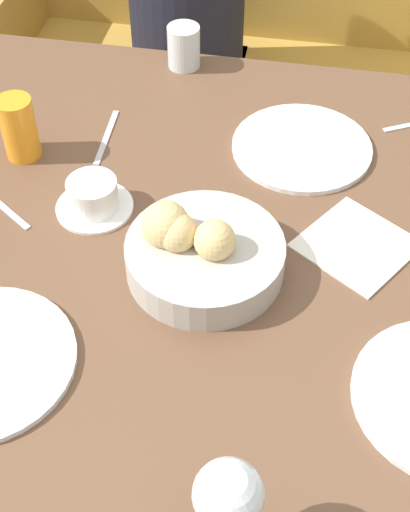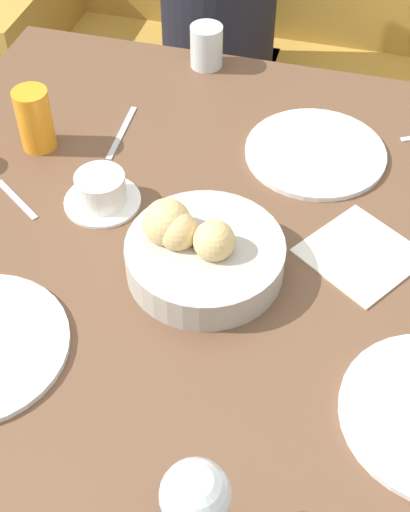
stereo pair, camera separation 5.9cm
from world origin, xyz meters
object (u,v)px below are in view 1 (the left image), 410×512
object	(u,v)px
wine_glass	(228,497)
bread_basket	(200,252)
seated_person	(188,45)
water_tumbler	(184,47)
spoon_coffee	(7,210)
juice_glass	(19,128)
napkin	(357,245)
coffee_cup	(93,197)
couch	(255,84)
plate_far_center	(302,147)
fork_silver	(107,137)

from	to	relation	value
wine_glass	bread_basket	bearing A→B (deg)	104.67
seated_person	water_tumbler	bearing A→B (deg)	-78.99
seated_person	water_tumbler	world-z (taller)	seated_person
bread_basket	spoon_coffee	size ratio (longest dim) A/B	2.28
seated_person	juice_glass	distance (m)	0.84
seated_person	napkin	bearing A→B (deg)	-63.11
wine_glass	napkin	xyz separation A→B (m)	(0.13, 0.49, -0.11)
juice_glass	water_tumbler	bearing A→B (deg)	56.20
bread_basket	napkin	bearing A→B (deg)	21.43
seated_person	spoon_coffee	size ratio (longest dim) A/B	11.07
coffee_cup	spoon_coffee	distance (m)	0.15
water_tumbler	couch	bearing A→B (deg)	81.67
couch	napkin	xyz separation A→B (m)	(0.28, -1.06, 0.43)
bread_basket	wine_glass	world-z (taller)	wine_glass
bread_basket	coffee_cup	world-z (taller)	bread_basket
coffee_cup	spoon_coffee	world-z (taller)	coffee_cup
wine_glass	coffee_cup	size ratio (longest dim) A/B	1.21
seated_person	coffee_cup	distance (m)	0.93
seated_person	spoon_coffee	distance (m)	0.96
plate_far_center	juice_glass	size ratio (longest dim) A/B	2.20
seated_person	spoon_coffee	world-z (taller)	seated_person
couch	coffee_cup	world-z (taller)	couch
spoon_coffee	fork_silver	bearing A→B (deg)	63.55
seated_person	plate_far_center	distance (m)	0.80
water_tumbler	coffee_cup	bearing A→B (deg)	-97.57
seated_person	fork_silver	distance (m)	0.75
juice_glass	napkin	world-z (taller)	juice_glass
water_tumbler	plate_far_center	bearing A→B (deg)	-41.21
seated_person	water_tumbler	xyz separation A→B (m)	(0.09, -0.45, 0.27)
water_tumbler	coffee_cup	xyz separation A→B (m)	(-0.06, -0.45, -0.02)
water_tumbler	spoon_coffee	distance (m)	0.52
plate_far_center	water_tumbler	size ratio (longest dim) A/B	2.92
couch	bread_basket	distance (m)	1.25
coffee_cup	plate_far_center	bearing A→B (deg)	33.90
plate_far_center	coffee_cup	world-z (taller)	coffee_cup
couch	seated_person	size ratio (longest dim) A/B	1.40
couch	spoon_coffee	xyz separation A→B (m)	(-0.29, -1.09, 0.43)
couch	spoon_coffee	world-z (taller)	couch
seated_person	napkin	size ratio (longest dim) A/B	5.37
plate_far_center	fork_silver	xyz separation A→B (m)	(-0.36, -0.03, -0.00)
couch	bread_basket	xyz separation A→B (m)	(0.05, -1.15, 0.47)
couch	fork_silver	world-z (taller)	couch
plate_far_center	seated_person	bearing A→B (deg)	117.37
wine_glass	spoon_coffee	world-z (taller)	wine_glass
juice_glass	wine_glass	xyz separation A→B (m)	(0.47, -0.62, 0.05)
plate_far_center	fork_silver	distance (m)	0.36
juice_glass	water_tumbler	world-z (taller)	juice_glass
seated_person	juice_glass	bearing A→B (deg)	-99.94
spoon_coffee	napkin	bearing A→B (deg)	2.39
juice_glass	spoon_coffee	distance (m)	0.16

